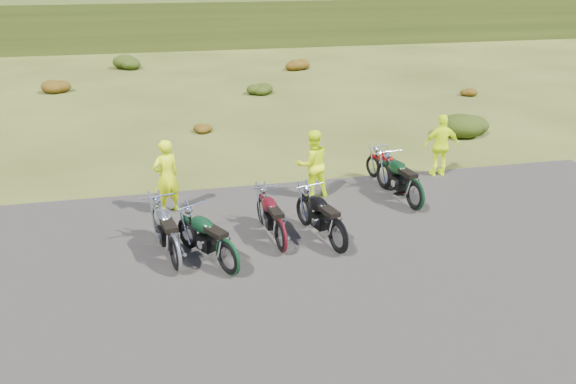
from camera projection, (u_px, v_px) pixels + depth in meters
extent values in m
plane|color=#373E14|center=(256.00, 264.00, 10.91)|extent=(300.00, 300.00, 0.00)
cube|color=black|center=(276.00, 325.00, 9.10)|extent=(20.00, 12.00, 0.04)
ellipsoid|color=#5F2E0B|center=(54.00, 85.00, 24.50)|extent=(1.30, 1.30, 0.77)
ellipsoid|color=#202F0B|center=(128.00, 60.00, 29.82)|extent=(1.56, 1.56, 0.92)
ellipsoid|color=#5F2E0B|center=(200.00, 126.00, 19.03)|extent=(0.77, 0.77, 0.45)
ellipsoid|color=#202F0B|center=(259.00, 87.00, 24.35)|extent=(1.03, 1.03, 0.61)
ellipsoid|color=#5F2E0B|center=(296.00, 62.00, 29.66)|extent=(1.30, 1.30, 0.77)
ellipsoid|color=#202F0B|center=(466.00, 121.00, 18.76)|extent=(1.56, 1.56, 0.92)
ellipsoid|color=#5F2E0B|center=(466.00, 90.00, 24.19)|extent=(0.77, 0.77, 0.45)
imported|color=#E0FF0D|center=(166.00, 178.00, 12.75)|extent=(0.76, 0.68, 1.76)
imported|color=#E0FF0D|center=(312.00, 165.00, 13.61)|extent=(0.93, 0.79, 1.71)
imported|color=#E0FF0D|center=(441.00, 146.00, 15.00)|extent=(1.02, 0.49, 1.69)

